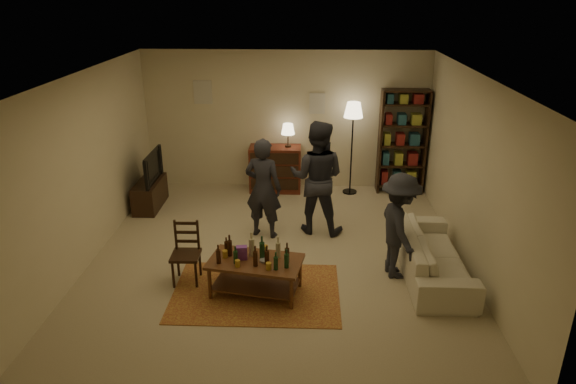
# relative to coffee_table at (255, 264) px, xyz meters

# --- Properties ---
(floor) EXTENTS (6.00, 6.00, 0.00)m
(floor) POSITION_rel_coffee_table_xyz_m (0.23, 0.99, -0.43)
(floor) COLOR #C6B793
(floor) RESTS_ON ground
(room_shell) EXTENTS (6.00, 6.00, 6.00)m
(room_shell) POSITION_rel_coffee_table_xyz_m (-0.41, 3.97, 1.39)
(room_shell) COLOR beige
(room_shell) RESTS_ON ground
(rug) EXTENTS (2.20, 1.50, 0.01)m
(rug) POSITION_rel_coffee_table_xyz_m (0.00, -0.00, -0.42)
(rug) COLOR maroon
(rug) RESTS_ON ground
(coffee_table) EXTENTS (1.30, 0.86, 0.83)m
(coffee_table) POSITION_rel_coffee_table_xyz_m (0.00, 0.00, 0.00)
(coffee_table) COLOR brown
(coffee_table) RESTS_ON ground
(dining_chair) EXTENTS (0.39, 0.39, 0.88)m
(dining_chair) POSITION_rel_coffee_table_xyz_m (-0.97, 0.29, 0.03)
(dining_chair) COLOR #322110
(dining_chair) RESTS_ON ground
(tv_stand) EXTENTS (0.40, 1.00, 1.06)m
(tv_stand) POSITION_rel_coffee_table_xyz_m (-2.21, 2.79, -0.04)
(tv_stand) COLOR #322110
(tv_stand) RESTS_ON ground
(dresser) EXTENTS (1.00, 0.50, 1.36)m
(dresser) POSITION_rel_coffee_table_xyz_m (0.04, 3.70, 0.05)
(dresser) COLOR maroon
(dresser) RESTS_ON ground
(bookshelf) EXTENTS (0.90, 0.34, 2.02)m
(bookshelf) POSITION_rel_coffee_table_xyz_m (2.48, 3.77, 0.61)
(bookshelf) COLOR #322110
(bookshelf) RESTS_ON ground
(floor_lamp) EXTENTS (0.36, 0.36, 1.80)m
(floor_lamp) POSITION_rel_coffee_table_xyz_m (1.51, 3.64, 1.10)
(floor_lamp) COLOR black
(floor_lamp) RESTS_ON ground
(sofa) EXTENTS (0.81, 2.08, 0.61)m
(sofa) POSITION_rel_coffee_table_xyz_m (2.43, 0.59, -0.12)
(sofa) COLOR beige
(sofa) RESTS_ON ground
(person_left) EXTENTS (0.68, 0.53, 1.64)m
(person_left) POSITION_rel_coffee_table_xyz_m (-0.03, 1.71, 0.39)
(person_left) COLOR #222229
(person_left) RESTS_ON ground
(person_right) EXTENTS (1.04, 0.88, 1.87)m
(person_right) POSITION_rel_coffee_table_xyz_m (0.82, 1.92, 0.50)
(person_right) COLOR #282830
(person_right) RESTS_ON ground
(person_by_sofa) EXTENTS (0.70, 1.05, 1.50)m
(person_by_sofa) POSITION_rel_coffee_table_xyz_m (1.93, 0.55, 0.32)
(person_by_sofa) COLOR #24252C
(person_by_sofa) RESTS_ON ground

